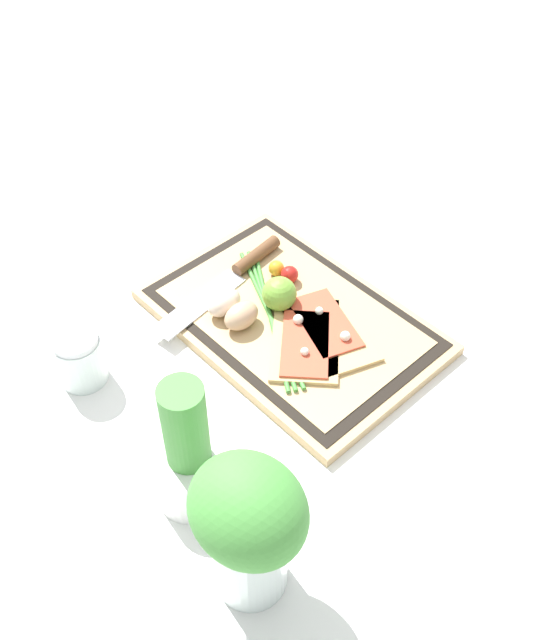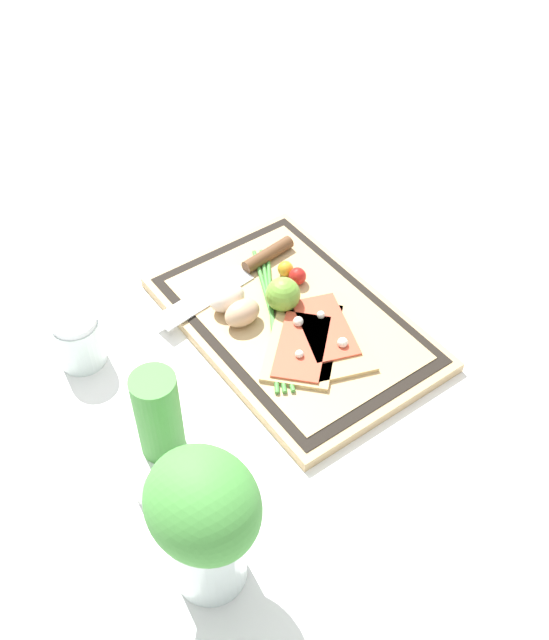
{
  "view_description": "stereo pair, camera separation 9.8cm",
  "coord_description": "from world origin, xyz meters",
  "px_view_note": "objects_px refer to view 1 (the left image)",
  "views": [
    {
      "loc": [
        -0.58,
        0.58,
        0.87
      ],
      "look_at": [
        0.0,
        0.04,
        0.04
      ],
      "focal_mm": 42.0,
      "sensor_mm": 36.0,
      "label": 1
    },
    {
      "loc": [
        -0.64,
        0.51,
        0.87
      ],
      "look_at": [
        0.0,
        0.04,
        0.04
      ],
      "focal_mm": 42.0,
      "sensor_mm": 36.0,
      "label": 2
    }
  ],
  "objects_px": {
    "egg_brown": "(241,316)",
    "cherry_tomato_yellow": "(276,268)",
    "pizza_slice_far": "(305,340)",
    "herb_pot": "(190,459)",
    "cherry_tomato_red": "(290,274)",
    "lime": "(277,295)",
    "knife": "(240,270)",
    "herb_glass": "(249,524)",
    "pizza_slice_near": "(328,329)",
    "egg_pink": "(224,303)",
    "sauce_jar": "(80,361)"
  },
  "relations": [
    {
      "from": "herb_pot",
      "to": "pizza_slice_far",
      "type": "bearing_deg",
      "value": -75.0
    },
    {
      "from": "pizza_slice_far",
      "to": "herb_pot",
      "type": "height_order",
      "value": "herb_pot"
    },
    {
      "from": "egg_brown",
      "to": "cherry_tomato_red",
      "type": "distance_m",
      "value": 0.13
    },
    {
      "from": "sauce_jar",
      "to": "herb_glass",
      "type": "relative_size",
      "value": 0.41
    },
    {
      "from": "egg_brown",
      "to": "herb_pot",
      "type": "relative_size",
      "value": 0.28
    },
    {
      "from": "egg_pink",
      "to": "herb_pot",
      "type": "bearing_deg",
      "value": 132.08
    },
    {
      "from": "egg_brown",
      "to": "herb_pot",
      "type": "distance_m",
      "value": 0.29
    },
    {
      "from": "pizza_slice_near",
      "to": "sauce_jar",
      "type": "relative_size",
      "value": 2.21
    },
    {
      "from": "knife",
      "to": "cherry_tomato_red",
      "type": "height_order",
      "value": "cherry_tomato_red"
    },
    {
      "from": "cherry_tomato_yellow",
      "to": "lime",
      "type": "bearing_deg",
      "value": 137.73
    },
    {
      "from": "lime",
      "to": "herb_glass",
      "type": "height_order",
      "value": "herb_glass"
    },
    {
      "from": "egg_pink",
      "to": "cherry_tomato_yellow",
      "type": "height_order",
      "value": "egg_pink"
    },
    {
      "from": "lime",
      "to": "sauce_jar",
      "type": "relative_size",
      "value": 0.62
    },
    {
      "from": "egg_pink",
      "to": "herb_glass",
      "type": "height_order",
      "value": "herb_glass"
    },
    {
      "from": "egg_brown",
      "to": "lime",
      "type": "distance_m",
      "value": 0.07
    },
    {
      "from": "pizza_slice_far",
      "to": "egg_pink",
      "type": "xyz_separation_m",
      "value": [
        0.13,
        0.05,
        0.02
      ]
    },
    {
      "from": "cherry_tomato_red",
      "to": "cherry_tomato_yellow",
      "type": "relative_size",
      "value": 1.11
    },
    {
      "from": "egg_pink",
      "to": "lime",
      "type": "height_order",
      "value": "lime"
    },
    {
      "from": "pizza_slice_far",
      "to": "cherry_tomato_red",
      "type": "distance_m",
      "value": 0.14
    },
    {
      "from": "herb_pot",
      "to": "cherry_tomato_red",
      "type": "bearing_deg",
      "value": -61.93
    },
    {
      "from": "herb_pot",
      "to": "herb_glass",
      "type": "relative_size",
      "value": 0.96
    },
    {
      "from": "egg_brown",
      "to": "cherry_tomato_yellow",
      "type": "height_order",
      "value": "egg_brown"
    },
    {
      "from": "sauce_jar",
      "to": "herb_glass",
      "type": "height_order",
      "value": "herb_glass"
    },
    {
      "from": "pizza_slice_far",
      "to": "egg_brown",
      "type": "bearing_deg",
      "value": 26.4
    },
    {
      "from": "egg_brown",
      "to": "cherry_tomato_yellow",
      "type": "xyz_separation_m",
      "value": [
        0.05,
        -0.12,
        -0.01
      ]
    },
    {
      "from": "cherry_tomato_red",
      "to": "egg_brown",
      "type": "bearing_deg",
      "value": 99.92
    },
    {
      "from": "knife",
      "to": "egg_pink",
      "type": "bearing_deg",
      "value": 123.67
    },
    {
      "from": "pizza_slice_far",
      "to": "sauce_jar",
      "type": "relative_size",
      "value": 2.19
    },
    {
      "from": "egg_brown",
      "to": "sauce_jar",
      "type": "distance_m",
      "value": 0.25
    },
    {
      "from": "pizza_slice_near",
      "to": "herb_pot",
      "type": "distance_m",
      "value": 0.33
    },
    {
      "from": "lime",
      "to": "cherry_tomato_yellow",
      "type": "distance_m",
      "value": 0.08
    },
    {
      "from": "knife",
      "to": "lime",
      "type": "height_order",
      "value": "lime"
    },
    {
      "from": "pizza_slice_far",
      "to": "sauce_jar",
      "type": "bearing_deg",
      "value": 55.9
    },
    {
      "from": "pizza_slice_near",
      "to": "cherry_tomato_red",
      "type": "bearing_deg",
      "value": -15.93
    },
    {
      "from": "pizza_slice_near",
      "to": "egg_pink",
      "type": "height_order",
      "value": "egg_pink"
    },
    {
      "from": "lime",
      "to": "knife",
      "type": "bearing_deg",
      "value": -5.71
    },
    {
      "from": "herb_glass",
      "to": "cherry_tomato_yellow",
      "type": "bearing_deg",
      "value": -46.45
    },
    {
      "from": "pizza_slice_far",
      "to": "egg_pink",
      "type": "relative_size",
      "value": 3.28
    },
    {
      "from": "pizza_slice_far",
      "to": "cherry_tomato_yellow",
      "type": "height_order",
      "value": "cherry_tomato_yellow"
    },
    {
      "from": "pizza_slice_near",
      "to": "pizza_slice_far",
      "type": "relative_size",
      "value": 1.01
    },
    {
      "from": "lime",
      "to": "cherry_tomato_red",
      "type": "relative_size",
      "value": 1.9
    },
    {
      "from": "sauce_jar",
      "to": "egg_brown",
      "type": "bearing_deg",
      "value": -112.19
    },
    {
      "from": "herb_glass",
      "to": "knife",
      "type": "bearing_deg",
      "value": -39.73
    },
    {
      "from": "pizza_slice_far",
      "to": "lime",
      "type": "relative_size",
      "value": 3.52
    },
    {
      "from": "pizza_slice_far",
      "to": "lime",
      "type": "distance_m",
      "value": 0.09
    },
    {
      "from": "egg_brown",
      "to": "egg_pink",
      "type": "height_order",
      "value": "same"
    },
    {
      "from": "knife",
      "to": "pizza_slice_far",
      "type": "bearing_deg",
      "value": 170.77
    },
    {
      "from": "herb_pot",
      "to": "pizza_slice_near",
      "type": "bearing_deg",
      "value": -78.16
    },
    {
      "from": "egg_brown",
      "to": "sauce_jar",
      "type": "xyz_separation_m",
      "value": [
        0.09,
        0.23,
        -0.0
      ]
    },
    {
      "from": "knife",
      "to": "sauce_jar",
      "type": "relative_size",
      "value": 3.14
    }
  ]
}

